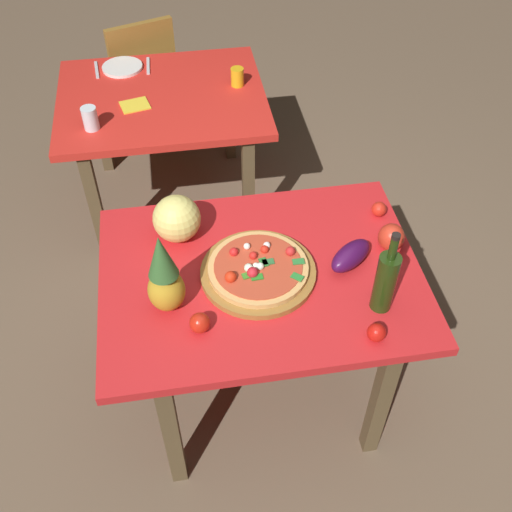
% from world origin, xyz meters
% --- Properties ---
extents(ground_plane, '(10.00, 10.00, 0.00)m').
position_xyz_m(ground_plane, '(0.00, 0.00, 0.00)').
color(ground_plane, brown).
extents(display_table, '(1.20, 0.90, 0.73)m').
position_xyz_m(display_table, '(0.00, 0.00, 0.64)').
color(display_table, brown).
rests_on(display_table, ground_plane).
extents(background_table, '(1.07, 0.89, 0.73)m').
position_xyz_m(background_table, '(-0.31, 1.31, 0.63)').
color(background_table, brown).
rests_on(background_table, ground_plane).
extents(dining_chair, '(0.51, 0.51, 0.85)m').
position_xyz_m(dining_chair, '(-0.43, 1.98, 0.48)').
color(dining_chair, olive).
rests_on(dining_chair, ground_plane).
extents(pizza_board, '(0.43, 0.43, 0.02)m').
position_xyz_m(pizza_board, '(-0.01, -0.01, 0.74)').
color(pizza_board, olive).
rests_on(pizza_board, display_table).
extents(pizza, '(0.37, 0.37, 0.06)m').
position_xyz_m(pizza, '(-0.01, -0.01, 0.77)').
color(pizza, '#E0A75E').
rests_on(pizza, pizza_board).
extents(wine_bottle, '(0.08, 0.08, 0.35)m').
position_xyz_m(wine_bottle, '(0.39, -0.22, 0.86)').
color(wine_bottle, '#1E330D').
rests_on(wine_bottle, display_table).
extents(pineapple_left, '(0.13, 0.13, 0.34)m').
position_xyz_m(pineapple_left, '(-0.35, -0.10, 0.88)').
color(pineapple_left, gold).
rests_on(pineapple_left, display_table).
extents(melon, '(0.19, 0.19, 0.19)m').
position_xyz_m(melon, '(-0.29, 0.25, 0.82)').
color(melon, '#E6DA72').
rests_on(melon, display_table).
extents(bell_pepper, '(0.10, 0.10, 0.11)m').
position_xyz_m(bell_pepper, '(0.52, 0.05, 0.78)').
color(bell_pepper, red).
rests_on(bell_pepper, display_table).
extents(eggplant, '(0.21, 0.19, 0.09)m').
position_xyz_m(eggplant, '(0.34, -0.01, 0.77)').
color(eggplant, '#3C0F40').
rests_on(eggplant, display_table).
extents(tomato_near_board, '(0.07, 0.07, 0.07)m').
position_xyz_m(tomato_near_board, '(0.33, -0.36, 0.76)').
color(tomato_near_board, red).
rests_on(tomato_near_board, display_table).
extents(tomato_beside_pepper, '(0.06, 0.06, 0.06)m').
position_xyz_m(tomato_beside_pepper, '(0.53, 0.24, 0.76)').
color(tomato_beside_pepper, red).
rests_on(tomato_beside_pepper, display_table).
extents(tomato_by_bottle, '(0.07, 0.07, 0.07)m').
position_xyz_m(tomato_by_bottle, '(-0.25, -0.23, 0.76)').
color(tomato_by_bottle, red).
rests_on(tomato_by_bottle, display_table).
extents(drinking_glass_juice, '(0.07, 0.07, 0.10)m').
position_xyz_m(drinking_glass_juice, '(0.10, 1.34, 0.77)').
color(drinking_glass_juice, gold).
rests_on(drinking_glass_juice, background_table).
extents(drinking_glass_water, '(0.07, 0.07, 0.11)m').
position_xyz_m(drinking_glass_water, '(-0.65, 1.06, 0.78)').
color(drinking_glass_water, silver).
rests_on(drinking_glass_water, background_table).
extents(dinner_plate, '(0.22, 0.22, 0.02)m').
position_xyz_m(dinner_plate, '(-0.50, 1.62, 0.73)').
color(dinner_plate, white).
rests_on(dinner_plate, background_table).
extents(fork_utensil, '(0.03, 0.18, 0.01)m').
position_xyz_m(fork_utensil, '(-0.64, 1.62, 0.73)').
color(fork_utensil, silver).
rests_on(fork_utensil, background_table).
extents(knife_utensil, '(0.02, 0.18, 0.01)m').
position_xyz_m(knife_utensil, '(-0.36, 1.62, 0.73)').
color(knife_utensil, silver).
rests_on(knife_utensil, background_table).
extents(napkin_folded, '(0.16, 0.15, 0.01)m').
position_xyz_m(napkin_folded, '(-0.44, 1.23, 0.73)').
color(napkin_folded, yellow).
rests_on(napkin_folded, background_table).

